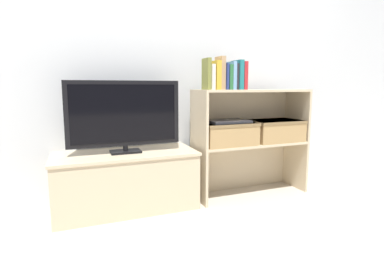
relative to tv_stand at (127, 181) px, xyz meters
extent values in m
plane|color=#BCB2A3|center=(0.51, -0.22, -0.22)|extent=(16.00, 16.00, 0.00)
cube|color=silver|center=(0.51, 0.25, 0.98)|extent=(10.00, 0.05, 2.40)
cube|color=#CCB793|center=(0.00, 0.00, -0.01)|extent=(1.03, 0.43, 0.42)
cube|color=#CCB793|center=(0.00, 0.00, 0.21)|extent=(1.05, 0.45, 0.02)
cube|color=black|center=(0.00, 0.00, 0.22)|extent=(0.22, 0.14, 0.02)
cylinder|color=black|center=(0.00, 0.00, 0.25)|extent=(0.04, 0.04, 0.04)
cube|color=black|center=(0.00, 0.00, 0.51)|extent=(0.82, 0.04, 0.48)
cube|color=black|center=(0.00, -0.02, 0.51)|extent=(0.76, 0.00, 0.42)
cube|color=#CCB793|center=(0.57, -0.05, 0.01)|extent=(0.02, 0.34, 0.45)
cube|color=#CCB793|center=(1.53, -0.05, 0.01)|extent=(0.02, 0.34, 0.45)
cube|color=#CCB793|center=(1.05, 0.11, 0.01)|extent=(0.94, 0.02, 0.45)
cube|color=#CCB793|center=(1.05, -0.05, 0.22)|extent=(0.94, 0.34, 0.02)
cube|color=#CCB793|center=(0.57, -0.05, 0.46)|extent=(0.02, 0.34, 0.45)
cube|color=#CCB793|center=(1.53, -0.05, 0.46)|extent=(0.02, 0.34, 0.45)
cube|color=#CCB793|center=(1.05, 0.11, 0.46)|extent=(0.94, 0.02, 0.45)
cube|color=#CCB793|center=(1.05, -0.05, 0.67)|extent=(0.94, 0.34, 0.02)
cube|color=olive|center=(0.61, -0.11, 0.80)|extent=(0.03, 0.12, 0.24)
cube|color=silver|center=(0.63, -0.11, 0.78)|extent=(0.03, 0.15, 0.19)
cube|color=gold|center=(0.67, -0.11, 0.79)|extent=(0.04, 0.16, 0.22)
cube|color=tan|center=(0.72, -0.11, 0.81)|extent=(0.04, 0.12, 0.25)
cube|color=navy|center=(0.75, -0.11, 0.78)|extent=(0.02, 0.15, 0.20)
cube|color=#286638|center=(0.78, -0.11, 0.78)|extent=(0.03, 0.15, 0.19)
cube|color=#709ECC|center=(0.81, -0.11, 0.79)|extent=(0.03, 0.15, 0.22)
cube|color=#232328|center=(0.84, -0.11, 0.78)|extent=(0.02, 0.13, 0.20)
cube|color=#1E7075|center=(0.87, -0.11, 0.80)|extent=(0.04, 0.15, 0.23)
cube|color=#B22328|center=(0.91, -0.11, 0.79)|extent=(0.03, 0.15, 0.22)
cube|color=tan|center=(0.82, -0.06, 0.32)|extent=(0.44, 0.30, 0.18)
cube|color=olive|center=(0.82, -0.06, 0.40)|extent=(0.45, 0.30, 0.02)
cube|color=tan|center=(1.28, -0.06, 0.32)|extent=(0.44, 0.30, 0.18)
cube|color=olive|center=(1.28, -0.06, 0.40)|extent=(0.45, 0.30, 0.02)
cube|color=#2D2D33|center=(0.82, -0.06, 0.43)|extent=(0.33, 0.25, 0.02)
cylinder|color=#99999E|center=(0.82, -0.06, 0.44)|extent=(0.02, 0.02, 0.00)
camera|label=1|loc=(-0.33, -2.21, 0.70)|focal=28.00mm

